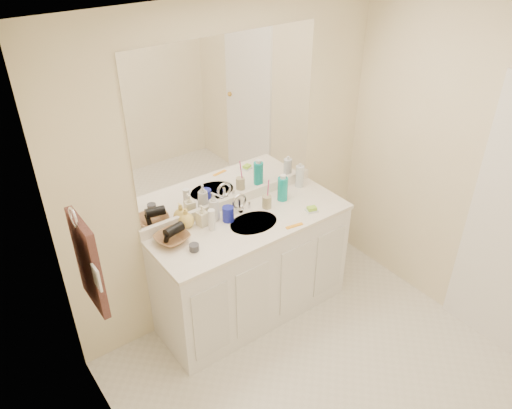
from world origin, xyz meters
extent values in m
cube|color=white|center=(0.00, 0.00, 0.00)|extent=(2.60, 2.60, 0.00)
cube|color=white|center=(0.00, 0.00, 2.40)|extent=(2.60, 2.60, 0.02)
cube|color=#FAECC4|center=(0.00, 1.30, 1.20)|extent=(2.60, 0.02, 2.40)
cube|color=#FAECC4|center=(-1.30, 0.00, 1.20)|extent=(0.02, 2.60, 2.40)
cube|color=#FAECC4|center=(1.30, 0.00, 1.20)|extent=(0.02, 2.60, 2.40)
cube|color=white|center=(0.00, 1.02, 0.42)|extent=(1.50, 0.55, 0.85)
cube|color=white|center=(0.00, 1.02, 0.86)|extent=(1.52, 0.57, 0.03)
cube|color=white|center=(0.00, 1.29, 0.92)|extent=(1.52, 0.03, 0.08)
cylinder|color=#B3A89D|center=(0.00, 1.00, 0.87)|extent=(0.37, 0.37, 0.02)
cylinder|color=silver|center=(0.00, 1.18, 0.94)|extent=(0.02, 0.02, 0.11)
cube|color=white|center=(0.00, 1.29, 1.56)|extent=(1.48, 0.01, 1.20)
cylinder|color=#151C95|center=(-0.13, 1.14, 0.94)|extent=(0.10, 0.10, 0.11)
cylinder|color=tan|center=(0.20, 1.11, 0.93)|extent=(0.09, 0.09, 0.10)
cylinder|color=#DD3A88|center=(0.21, 1.11, 1.03)|extent=(0.02, 0.04, 0.18)
cylinder|color=#0C9794|center=(0.37, 1.13, 0.97)|extent=(0.09, 0.09, 0.19)
cylinder|color=silver|center=(0.61, 1.21, 0.97)|extent=(0.08, 0.08, 0.18)
cube|color=white|center=(0.44, 0.87, 0.89)|extent=(0.10, 0.09, 0.01)
cube|color=#9CDE36|center=(0.44, 0.87, 0.90)|extent=(0.08, 0.07, 0.02)
cube|color=#FF9E1A|center=(0.21, 0.79, 0.88)|extent=(0.14, 0.05, 0.01)
cylinder|color=#3C3C44|center=(-0.51, 0.97, 0.90)|extent=(0.08, 0.08, 0.05)
cylinder|color=white|center=(-0.29, 1.11, 0.96)|extent=(0.07, 0.07, 0.16)
imported|color=silver|center=(-0.20, 1.21, 0.99)|extent=(0.11, 0.11, 0.22)
imported|color=beige|center=(-0.31, 1.20, 0.96)|extent=(0.08, 0.08, 0.16)
imported|color=#F1CF5D|center=(-0.41, 1.25, 0.95)|extent=(0.12, 0.12, 0.15)
imported|color=brown|center=(-0.58, 1.15, 0.91)|extent=(0.27, 0.27, 0.06)
cylinder|color=black|center=(-0.56, 1.15, 0.97)|extent=(0.15, 0.10, 0.07)
torus|color=silver|center=(-1.27, 0.77, 1.55)|extent=(0.01, 0.11, 0.11)
cube|color=#341E1C|center=(-1.25, 0.77, 1.25)|extent=(0.04, 0.32, 0.55)
cube|color=silver|center=(-1.27, 0.57, 1.30)|extent=(0.01, 0.08, 0.13)
camera|label=1|loc=(-1.76, -1.41, 2.91)|focal=35.00mm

